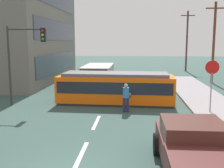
% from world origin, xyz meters
% --- Properties ---
extents(ground_plane, '(120.00, 120.00, 0.00)m').
position_xyz_m(ground_plane, '(0.00, 10.00, 0.00)').
color(ground_plane, '#354F4A').
extents(lane_stripe_1, '(0.16, 2.40, 0.01)m').
position_xyz_m(lane_stripe_1, '(0.00, 2.00, 0.01)').
color(lane_stripe_1, silver).
rests_on(lane_stripe_1, ground).
extents(lane_stripe_2, '(0.16, 2.40, 0.01)m').
position_xyz_m(lane_stripe_2, '(0.00, 6.00, 0.01)').
color(lane_stripe_2, silver).
rests_on(lane_stripe_2, ground).
extents(lane_stripe_3, '(0.16, 2.40, 0.01)m').
position_xyz_m(lane_stripe_3, '(0.00, 16.50, 0.01)').
color(lane_stripe_3, silver).
rests_on(lane_stripe_3, ground).
extents(lane_stripe_4, '(0.16, 2.40, 0.01)m').
position_xyz_m(lane_stripe_4, '(0.00, 22.50, 0.01)').
color(lane_stripe_4, silver).
rests_on(lane_stripe_4, ground).
extents(streetcar_tram, '(7.60, 2.80, 2.03)m').
position_xyz_m(streetcar_tram, '(0.68, 10.50, 1.05)').
color(streetcar_tram, '#F65C0C').
rests_on(streetcar_tram, ground).
extents(city_bus, '(2.57, 6.00, 1.88)m').
position_xyz_m(city_bus, '(-1.43, 17.70, 1.08)').
color(city_bus, '#B6B0AE').
rests_on(city_bus, ground).
extents(pedestrian_crossing, '(0.47, 0.36, 1.67)m').
position_xyz_m(pedestrian_crossing, '(1.43, 8.16, 0.94)').
color(pedestrian_crossing, '#24234C').
rests_on(pedestrian_crossing, ground).
extents(pickup_truck_parked, '(2.30, 5.01, 1.55)m').
position_xyz_m(pickup_truck_parked, '(3.75, 0.76, 0.80)').
color(pickup_truck_parked, '#4F2221').
rests_on(pickup_truck_parked, ground).
extents(stop_sign, '(0.76, 0.07, 2.88)m').
position_xyz_m(stop_sign, '(6.17, 8.18, 2.19)').
color(stop_sign, gray).
rests_on(stop_sign, sidewalk_curb_right).
extents(traffic_light_mast, '(2.45, 0.33, 4.99)m').
position_xyz_m(traffic_light_mast, '(-4.96, 9.26, 3.47)').
color(traffic_light_mast, '#333333').
rests_on(traffic_light_mast, ground).
extents(utility_pole_mid, '(1.80, 0.24, 7.77)m').
position_xyz_m(utility_pole_mid, '(9.52, 20.17, 4.07)').
color(utility_pole_mid, brown).
rests_on(utility_pole_mid, ground).
extents(utility_pole_far, '(1.80, 0.24, 8.09)m').
position_xyz_m(utility_pole_far, '(8.99, 31.03, 4.23)').
color(utility_pole_far, brown).
rests_on(utility_pole_far, ground).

